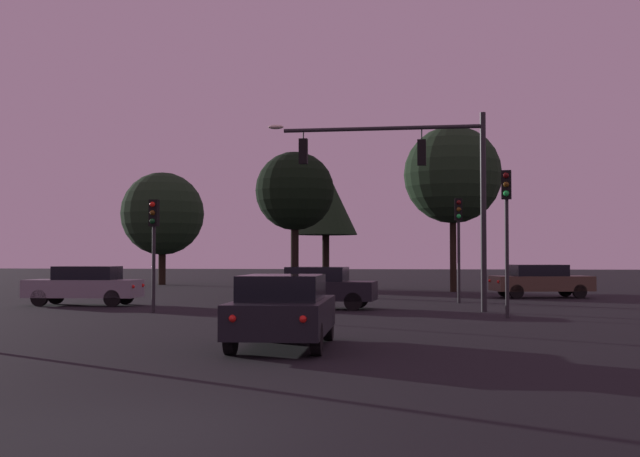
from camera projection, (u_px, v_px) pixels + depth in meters
ground_plane at (339, 302)px, 32.87m from camera, size 168.00×168.00×0.00m
traffic_signal_mast_arm at (417, 172)px, 27.73m from camera, size 7.67×0.58×6.88m
traffic_light_corner_left at (459, 229)px, 32.37m from camera, size 0.30×0.35×4.26m
traffic_light_corner_right at (154, 232)px, 26.71m from camera, size 0.32×0.36×3.81m
traffic_light_median at (507, 214)px, 24.75m from camera, size 0.34×0.37×4.59m
car_nearside_lane at (283, 309)px, 16.67m from camera, size 1.96×4.32×1.52m
car_crossing_left at (320, 287)px, 28.91m from camera, size 4.10×2.11×1.52m
car_crossing_right at (84, 285)px, 30.85m from camera, size 4.44×1.83×1.52m
car_far_lane at (540, 280)px, 36.54m from camera, size 4.73×2.69×1.52m
tree_behind_sign at (162, 214)px, 53.21m from camera, size 5.54×5.54×7.53m
tree_left_far at (295, 192)px, 38.87m from camera, size 3.85×3.85×7.03m
tree_center_horizon at (326, 202)px, 48.91m from camera, size 3.89×3.89×7.35m
tree_right_cluster at (453, 175)px, 42.77m from camera, size 5.25×5.25×8.92m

